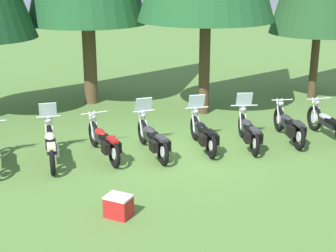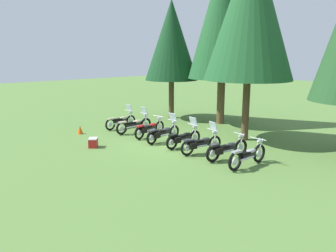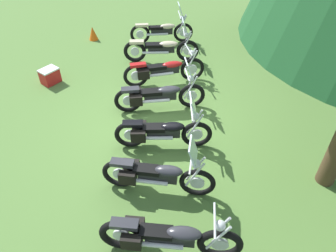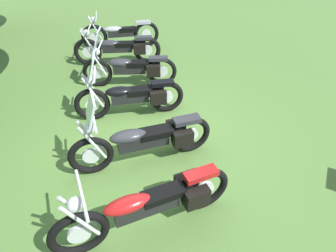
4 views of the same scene
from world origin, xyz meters
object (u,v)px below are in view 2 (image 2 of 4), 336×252
(motorcycle_3, at_px, (163,133))
(traffic_cone, at_px, (80,130))
(motorcycle_5, at_px, (201,143))
(pine_tree_0, at_px, (171,40))
(picnic_cooler, at_px, (93,143))
(motorcycle_2, at_px, (149,128))
(motorcycle_6, at_px, (227,149))
(pine_tree_1, at_px, (224,14))
(motorcycle_4, at_px, (183,138))
(motorcycle_0, at_px, (121,121))
(pine_tree_2, at_px, (251,9))
(motorcycle_7, at_px, (248,155))
(motorcycle_1, at_px, (134,124))

(motorcycle_3, height_order, traffic_cone, motorcycle_3)
(motorcycle_5, xyz_separation_m, traffic_cone, (-6.82, -2.46, -0.22))
(pine_tree_0, bearing_deg, picnic_cooler, -67.03)
(motorcycle_2, height_order, motorcycle_6, motorcycle_6)
(motorcycle_2, height_order, pine_tree_1, pine_tree_1)
(motorcycle_4, relative_size, motorcycle_6, 0.94)
(picnic_cooler, bearing_deg, motorcycle_6, 32.98)
(motorcycle_3, bearing_deg, motorcycle_0, 81.73)
(pine_tree_2, height_order, picnic_cooler, pine_tree_2)
(motorcycle_2, distance_m, motorcycle_3, 1.25)
(pine_tree_0, bearing_deg, motorcycle_2, -52.92)
(pine_tree_2, bearing_deg, motorcycle_7, -50.73)
(motorcycle_4, height_order, motorcycle_6, motorcycle_4)
(motorcycle_7, distance_m, pine_tree_2, 7.31)
(motorcycle_3, xyz_separation_m, motorcycle_4, (1.39, 0.10, -0.01))
(motorcycle_5, bearing_deg, picnic_cooler, 137.25)
(motorcycle_1, relative_size, motorcycle_6, 1.03)
(motorcycle_3, relative_size, motorcycle_4, 1.07)
(motorcycle_0, height_order, pine_tree_2, pine_tree_2)
(motorcycle_4, xyz_separation_m, pine_tree_0, (-5.92, 4.32, 4.66))
(motorcycle_5, bearing_deg, pine_tree_0, 66.70)
(motorcycle_1, xyz_separation_m, pine_tree_0, (-1.95, 4.37, 4.66))
(motorcycle_2, xyz_separation_m, motorcycle_3, (1.25, -0.08, 0.01))
(motorcycle_1, bearing_deg, traffic_cone, 145.40)
(motorcycle_1, relative_size, motorcycle_5, 1.09)
(traffic_cone, bearing_deg, motorcycle_5, 19.82)
(motorcycle_6, distance_m, pine_tree_2, 6.93)
(motorcycle_7, relative_size, picnic_cooler, 3.69)
(motorcycle_2, relative_size, motorcycle_3, 1.00)
(motorcycle_7, distance_m, picnic_cooler, 7.20)
(motorcycle_3, distance_m, traffic_cone, 4.85)
(motorcycle_5, bearing_deg, motorcycle_1, 97.86)
(motorcycle_1, height_order, motorcycle_4, motorcycle_1)
(motorcycle_0, height_order, motorcycle_5, motorcycle_5)
(motorcycle_4, xyz_separation_m, pine_tree_2, (1.01, 3.32, 5.94))
(motorcycle_3, bearing_deg, motorcycle_5, -97.37)
(motorcycle_1, bearing_deg, pine_tree_2, -57.71)
(motorcycle_3, xyz_separation_m, pine_tree_1, (-1.15, 5.56, 6.13))
(motorcycle_0, xyz_separation_m, motorcycle_7, (9.02, 0.08, 0.00))
(motorcycle_1, relative_size, traffic_cone, 4.96)
(motorcycle_3, bearing_deg, motorcycle_6, -94.41)
(motorcycle_0, distance_m, traffic_cone, 2.52)
(picnic_cooler, height_order, traffic_cone, traffic_cone)
(motorcycle_7, xyz_separation_m, pine_tree_2, (-2.69, 3.29, 5.94))
(pine_tree_2, xyz_separation_m, traffic_cone, (-6.58, -5.87, -6.15))
(motorcycle_4, height_order, pine_tree_0, pine_tree_0)
(motorcycle_7, relative_size, pine_tree_1, 0.22)
(pine_tree_1, bearing_deg, pine_tree_2, -31.22)
(traffic_cone, bearing_deg, motorcycle_4, 24.59)
(motorcycle_2, bearing_deg, motorcycle_1, 78.85)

